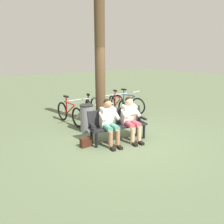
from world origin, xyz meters
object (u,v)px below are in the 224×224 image
object	(u,v)px
person_companion	(109,120)
bicycle_black	(127,104)
person_reading	(130,117)
bicycle_silver	(89,111)
bench	(117,122)
bicycle_blue	(117,106)
handbag	(86,142)
tree_trunk	(100,64)
bicycle_orange	(102,108)
litter_bin	(87,118)
bicycle_red	(69,113)

from	to	relation	value
person_companion	bicycle_black	size ratio (longest dim) A/B	0.73
person_reading	person_companion	world-z (taller)	same
bicycle_black	bicycle_silver	world-z (taller)	same
bench	bicycle_blue	distance (m)	2.60
handbag	tree_trunk	world-z (taller)	tree_trunk
handbag	bicycle_silver	bearing A→B (deg)	-122.28
bicycle_black	bicycle_orange	bearing A→B (deg)	-105.79
litter_bin	bicycle_red	world-z (taller)	bicycle_red
person_reading	bicycle_orange	distance (m)	2.45
bicycle_blue	person_reading	bearing A→B (deg)	-14.22
person_companion	bicycle_orange	size ratio (longest dim) A/B	0.71
person_companion	tree_trunk	bearing A→B (deg)	-105.21
handbag	bicycle_red	xyz separation A→B (m)	(-0.51, -2.03, 0.24)
bench	person_reading	size ratio (longest dim) A/B	1.38
tree_trunk	litter_bin	size ratio (longest dim) A/B	4.75
person_companion	bicycle_orange	bearing A→B (deg)	-109.07
tree_trunk	bicycle_blue	xyz separation A→B (m)	(-1.22, -0.74, -1.63)
bench	handbag	world-z (taller)	bench
bicycle_silver	bicycle_black	bearing A→B (deg)	115.10
bench	litter_bin	xyz separation A→B (m)	(0.33, -1.09, -0.09)
tree_trunk	bicycle_red	bearing A→B (deg)	-45.10
person_companion	bicycle_blue	xyz separation A→B (m)	(-1.89, -2.19, -0.30)
bicycle_red	bicycle_blue	bearing A→B (deg)	85.30
person_reading	bicycle_blue	size ratio (longest dim) A/B	0.73
bench	bicycle_red	distance (m)	2.15
bench	handbag	size ratio (longest dim) A/B	5.52
person_reading	bicycle_black	size ratio (longest dim) A/B	0.73
litter_bin	bicycle_black	xyz separation A→B (m)	(-2.43, -1.03, -0.06)
handbag	bicycle_silver	xyz separation A→B (m)	(-1.21, -1.92, 0.24)
person_reading	bicycle_silver	distance (m)	2.23
person_reading	person_companion	bearing A→B (deg)	-0.05
person_companion	handbag	bearing A→B (deg)	-7.62
tree_trunk	bicycle_black	xyz separation A→B (m)	(-1.77, -0.78, -1.63)
person_reading	bicycle_blue	xyz separation A→B (m)	(-1.26, -2.30, -0.31)
handbag	litter_bin	bearing A→B (deg)	-120.69
litter_bin	bicycle_silver	xyz separation A→B (m)	(-0.61, -0.90, -0.06)
person_reading	bicycle_black	distance (m)	2.96
litter_bin	bicycle_black	size ratio (longest dim) A/B	0.51
handbag	bicycle_orange	size ratio (longest dim) A/B	0.18
bench	bicycle_blue	xyz separation A→B (m)	(-1.55, -2.08, -0.15)
handbag	bicycle_red	size ratio (longest dim) A/B	0.18
person_companion	litter_bin	size ratio (longest dim) A/B	1.44
bicycle_orange	bicycle_black	bearing A→B (deg)	90.69
tree_trunk	bicycle_orange	size ratio (longest dim) A/B	2.36
bicycle_silver	bicycle_red	world-z (taller)	same
bicycle_blue	bicycle_black	bearing A→B (deg)	108.18
tree_trunk	bicycle_red	xyz separation A→B (m)	(0.76, -0.76, -1.63)
handbag	bicycle_black	size ratio (longest dim) A/B	0.18
handbag	bicycle_black	distance (m)	3.66
handbag	bicycle_red	distance (m)	2.10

